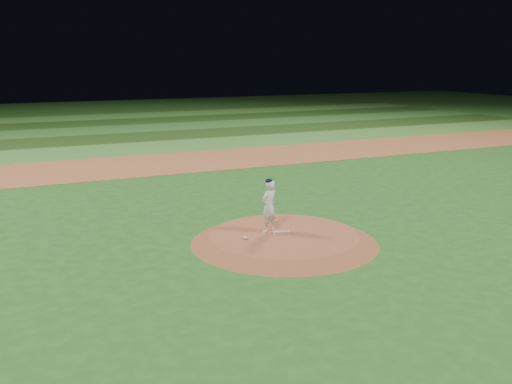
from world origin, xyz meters
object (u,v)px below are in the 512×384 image
at_px(pitchers_mound, 284,238).
at_px(rosin_bag, 245,238).
at_px(pitcher_on_mound, 269,206).
at_px(pitching_rubber, 281,232).

relative_size(pitchers_mound, rosin_bag, 40.38).
height_order(rosin_bag, pitcher_on_mound, pitcher_on_mound).
bearing_deg(pitcher_on_mound, rosin_bag, -159.28).
bearing_deg(pitching_rubber, pitcher_on_mound, 157.76).
height_order(pitching_rubber, pitcher_on_mound, pitcher_on_mound).
height_order(pitching_rubber, rosin_bag, rosin_bag).
bearing_deg(rosin_bag, pitchers_mound, -3.42).
distance_m(pitchers_mound, pitching_rubber, 0.26).
bearing_deg(pitching_rubber, rosin_bag, -161.95).
distance_m(pitching_rubber, rosin_bag, 1.23).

